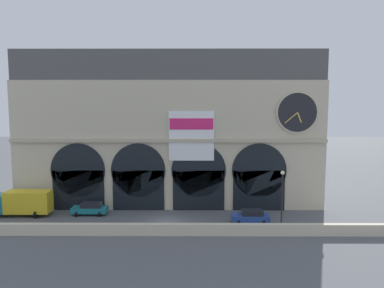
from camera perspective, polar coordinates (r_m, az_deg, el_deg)
ground_plane at (r=48.53m, az=-3.71°, el=-11.00°), size 200.00×200.00×0.00m
quay_parapet_wall at (r=43.97m, az=-4.14°, el=-12.05°), size 90.00×0.70×1.27m
station_building at (r=53.70m, az=-3.21°, el=1.75°), size 40.78×5.01×20.84m
box_truck_west at (r=54.74m, az=-23.14°, el=-7.63°), size 7.50×2.91×3.12m
car_midwest at (r=52.59m, az=-14.31°, el=-8.88°), size 4.40×2.22×1.55m
car_mideast at (r=48.30m, az=8.37°, el=-10.16°), size 4.40×2.22×1.55m
street_lamp_quayside at (r=44.58m, az=12.70°, el=-6.88°), size 0.44×0.44×6.90m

